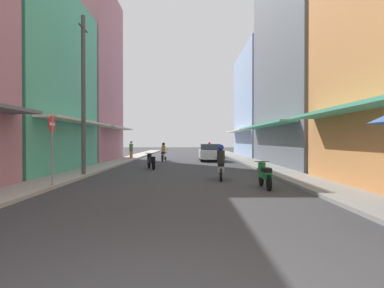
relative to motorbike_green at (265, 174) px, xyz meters
name	(u,v)px	position (x,y,z in m)	size (l,w,h in m)	color
ground_plane	(184,163)	(-3.19, 13.58, -0.50)	(116.79, 116.79, 0.00)	#38383A
sidewalk_left	(115,162)	(-8.49, 13.58, -0.44)	(1.74, 61.08, 0.12)	#ADA89E
sidewalk_right	(253,162)	(2.11, 13.58, -0.44)	(1.74, 61.08, 0.12)	gray
building_left_mid	(18,81)	(-12.36, 6.51, 4.57)	(7.05, 10.43, 10.16)	#4CB28C
building_left_far	(78,76)	(-12.36, 16.55, 6.77)	(7.05, 8.90, 14.56)	#B7727F
building_right_mid	(315,48)	(5.98, 11.16, 7.73)	(7.05, 13.30, 16.48)	slate
building_right_far	(268,104)	(5.98, 25.10, 5.30)	(7.05, 12.99, 11.62)	#8CA5CC
motorbike_green	(265,174)	(0.00, 0.00, 0.00)	(0.55, 1.81, 0.96)	black
motorbike_silver	(221,164)	(-1.37, 2.60, 0.20)	(0.55, 1.81, 1.58)	black
motorbike_blue	(209,151)	(-0.87, 20.42, 0.20)	(0.62, 1.79, 1.58)	black
motorbike_white	(164,153)	(-4.96, 16.14, 0.20)	(0.55, 1.81, 1.58)	black
motorbike_black	(151,161)	(-5.14, 8.29, 0.00)	(0.77, 1.73, 0.96)	black
parked_car	(210,152)	(-1.06, 16.25, 0.24)	(1.80, 4.12, 1.45)	silver
pedestrian_midway	(131,150)	(-8.07, 18.16, 0.34)	(0.34, 0.34, 1.69)	#BF8C3F
utility_pole	(83,95)	(-7.87, 3.91, 3.45)	(0.20, 1.20, 7.74)	#4C4C4F
street_sign_no_entry	(52,141)	(-7.77, -0.03, 1.21)	(0.07, 0.60, 2.65)	gray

